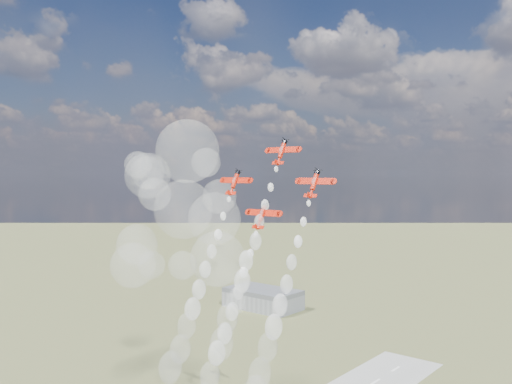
{
  "coord_description": "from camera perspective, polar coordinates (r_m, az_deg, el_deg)",
  "views": [
    {
      "loc": [
        108.96,
        -103.24,
        91.11
      ],
      "look_at": [
        8.25,
        18.16,
        85.75
      ],
      "focal_mm": 38.0,
      "sensor_mm": 36.0,
      "label": 1
    }
  ],
  "objects": [
    {
      "name": "smoke_trail_slot",
      "position": [
        144.91,
        -4.84,
        -18.96
      ],
      "size": [
        5.42,
        24.91,
        47.41
      ],
      "color": "white",
      "rests_on": "plane_slot"
    },
    {
      "name": "plane_lead",
      "position": [
        157.6,
        2.71,
        4.26
      ],
      "size": [
        11.42,
        5.78,
        7.55
      ],
      "rotation": [
        1.1,
        0.0,
        0.0
      ],
      "color": "red",
      "rests_on": "ground"
    },
    {
      "name": "plane_left",
      "position": [
        163.1,
        -2.27,
        1.05
      ],
      "size": [
        11.42,
        5.78,
        7.55
      ],
      "rotation": [
        1.1,
        0.0,
        0.0
      ],
      "color": "red",
      "rests_on": "ground"
    },
    {
      "name": "plane_right",
      "position": [
        145.55,
        6.14,
        0.93
      ],
      "size": [
        11.42,
        5.78,
        7.55
      ],
      "rotation": [
        1.1,
        0.0,
        0.0
      ],
      "color": "red",
      "rests_on": "ground"
    },
    {
      "name": "plane_slot",
      "position": [
        150.8,
        0.64,
        -2.42
      ],
      "size": [
        11.42,
        5.78,
        7.55
      ],
      "rotation": [
        1.1,
        0.0,
        0.0
      ],
      "color": "red",
      "rests_on": "ground"
    },
    {
      "name": "drifted_smoke_cloud",
      "position": [
        194.14,
        -8.32,
        -1.54
      ],
      "size": [
        67.4,
        34.06,
        59.83
      ],
      "color": "white",
      "rests_on": "ground"
    },
    {
      "name": "smoke_trail_lead",
      "position": [
        145.76,
        -2.32,
        -11.62
      ],
      "size": [
        5.18,
        25.83,
        48.32
      ],
      "color": "white",
      "rests_on": "plane_lead"
    },
    {
      "name": "hangar",
      "position": [
        373.91,
        0.72,
        -11.13
      ],
      "size": [
        50.0,
        28.0,
        13.0
      ],
      "color": "gray",
      "rests_on": "ground"
    },
    {
      "name": "smoke_trail_left",
      "position": [
        154.92,
        -7.49,
        -14.2
      ],
      "size": [
        5.32,
        25.88,
        47.55
      ],
      "color": "white",
      "rests_on": "plane_left"
    },
    {
      "name": "smoke_trail_right",
      "position": [
        135.84,
        1.14,
        -16.44
      ],
      "size": [
        5.4,
        25.7,
        46.91
      ],
      "color": "white",
      "rests_on": "plane_right"
    }
  ]
}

